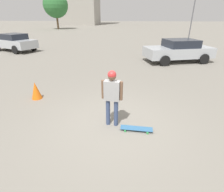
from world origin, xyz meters
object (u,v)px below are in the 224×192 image
at_px(skateboard, 136,128).
at_px(car_parked_far, 14,42).
at_px(traffic_cone, 36,90).
at_px(person, 112,93).
at_px(car_parked_near, 178,50).

relative_size(skateboard, car_parked_far, 0.19).
height_order(car_parked_far, traffic_cone, car_parked_far).
distance_m(person, traffic_cone, 3.48).
bearing_deg(person, traffic_cone, 161.05).
height_order(person, skateboard, person).
bearing_deg(car_parked_near, traffic_cone, 28.34).
height_order(skateboard, traffic_cone, traffic_cone).
xyz_separation_m(skateboard, car_parked_near, (2.85, 8.50, 0.71)).
bearing_deg(traffic_cone, skateboard, -23.21).
bearing_deg(car_parked_far, person, 157.45).
bearing_deg(traffic_cone, person, -24.68).
bearing_deg(skateboard, person, -14.57).
distance_m(skateboard, car_parked_far, 15.39).
bearing_deg(traffic_cone, car_parked_far, 127.15).
bearing_deg(skateboard, car_parked_far, -43.33).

